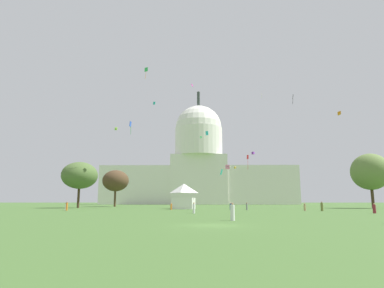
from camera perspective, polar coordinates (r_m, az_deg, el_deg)
name	(u,v)px	position (r m, az deg, el deg)	size (l,w,h in m)	color
ground_plane	(213,225)	(26.65, 3.69, -13.84)	(800.00, 800.00, 0.00)	#42662D
capitol_building	(199,166)	(196.47, 1.17, -3.77)	(113.18, 28.22, 68.30)	silver
event_tent	(184,196)	(82.24, -1.41, -8.96)	(5.95, 7.43, 6.12)	white
tree_west_mid	(80,175)	(98.45, -18.79, -5.16)	(12.04, 12.66, 12.74)	#42301E
tree_east_near	(370,172)	(100.97, 28.37, -4.23)	(13.52, 13.67, 14.53)	#42301E
tree_west_near	(116,181)	(118.16, -13.03, -6.20)	(11.68, 11.63, 12.50)	#4C3823
person_white_mid_left	(233,212)	(33.18, 7.00, -11.62)	(0.44, 0.44, 1.74)	silver
person_white_aisle_center	(66,207)	(76.01, -20.94, -10.05)	(0.45, 0.45, 1.55)	silver
person_orange_front_left	(171,206)	(73.79, -3.59, -10.70)	(0.50, 0.50, 1.55)	orange
person_grey_edge_west	(247,207)	(71.92, 9.43, -10.58)	(0.34, 0.34, 1.59)	gray
person_maroon_near_tree_west	(374,209)	(59.31, 28.91, -9.76)	(0.56, 0.56, 1.54)	maroon
person_white_lawn_far_right	(194,208)	(51.68, 0.32, -11.03)	(0.39, 0.39, 1.68)	silver
person_orange_near_tent	(67,206)	(72.83, -20.77, -10.02)	(0.53, 0.53, 1.78)	orange
person_olive_front_right	(322,207)	(68.96, 21.49, -10.04)	(0.55, 0.55, 1.78)	olive
person_denim_edge_east	(231,206)	(76.94, 6.66, -10.62)	(0.60, 0.60, 1.57)	#3D5684
person_tan_near_tree_east	(305,207)	(69.25, 18.87, -10.30)	(0.62, 0.62, 1.49)	tan
kite_green_high	(146,70)	(96.29, -7.91, 12.50)	(0.99, 0.65, 3.46)	green
kite_turquoise_low	(221,172)	(86.49, 5.10, -4.84)	(0.81, 1.06, 1.44)	teal
kite_black_mid	(293,97)	(92.17, 17.00, 7.69)	(0.48, 0.59, 2.63)	black
kite_blue_low	(130,125)	(68.95, -10.56, 3.26)	(0.31, 0.92, 2.75)	blue
kite_lime_mid	(116,129)	(93.55, -12.96, 2.58)	(0.63, 0.69, 0.89)	#8CD133
kite_yellow_high	(261,95)	(182.98, 11.83, 8.27)	(1.21, 1.07, 1.83)	yellow
kite_red_low	(248,159)	(107.20, 9.58, -2.53)	(0.68, 0.77, 4.69)	red
kite_violet_mid	(253,153)	(156.08, 10.48, -1.54)	(1.54, 1.53, 1.27)	purple
kite_magenta_high	(192,85)	(112.64, 0.02, 10.09)	(0.72, 0.88, 0.95)	#D1339E
kite_cyan_mid	(207,133)	(105.12, 2.60, 1.88)	(0.97, 0.88, 1.32)	#33BCDB
kite_orange_mid	(339,113)	(83.07, 24.04, 4.88)	(0.95, 0.92, 0.94)	orange
kite_pink_low	(227,167)	(74.15, 6.14, -3.97)	(0.94, 0.94, 0.93)	pink
kite_gold_low	(235,168)	(151.29, 7.43, -4.05)	(0.91, 0.93, 0.97)	gold
kite_white_mid	(219,162)	(174.56, 4.71, -3.05)	(1.22, 1.44, 2.31)	white
kite_green_mid	(201,137)	(168.60, 1.55, 1.17)	(0.99, 0.47, 1.20)	green
kite_turquoise_mid	(154,103)	(99.28, -6.54, 7.02)	(0.72, 0.28, 0.94)	teal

